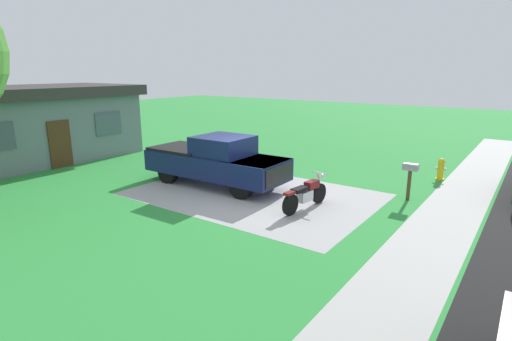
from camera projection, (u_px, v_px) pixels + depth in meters
ground_plane at (254, 194)px, 14.13m from camera, size 80.00×80.00×0.00m
driveway_pad at (254, 194)px, 14.13m from camera, size 5.72×8.26×0.01m
sidewalk_strip at (435, 233)px, 10.75m from camera, size 36.00×1.80×0.01m
motorcycle at (306, 194)px, 12.57m from camera, size 2.21×0.70×1.09m
pickup_truck at (214, 160)px, 15.11m from camera, size 2.11×5.67×1.90m
fire_hydrant at (441, 169)px, 15.88m from camera, size 0.32×0.40×0.87m
mailbox at (410, 172)px, 13.25m from camera, size 0.26×0.48×1.26m
neighbor_house at (30, 123)px, 19.01m from camera, size 9.60×5.60×3.50m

